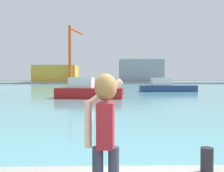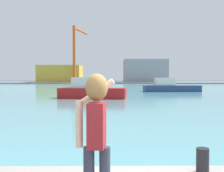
% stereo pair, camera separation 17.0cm
% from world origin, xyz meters
% --- Properties ---
extents(ground_plane, '(220.00, 220.00, 0.00)m').
position_xyz_m(ground_plane, '(0.00, 50.00, 0.00)').
color(ground_plane, '#334751').
extents(harbor_water, '(140.00, 100.00, 0.02)m').
position_xyz_m(harbor_water, '(0.00, 52.00, 0.01)').
color(harbor_water, '#599EA8').
rests_on(harbor_water, ground_plane).
extents(far_shore_dock, '(140.00, 20.00, 0.41)m').
position_xyz_m(far_shore_dock, '(0.00, 92.00, 0.21)').
color(far_shore_dock, gray).
rests_on(far_shore_dock, ground_plane).
extents(person_photographer, '(0.53, 0.56, 1.74)m').
position_xyz_m(person_photographer, '(-0.71, 0.30, 1.53)').
color(person_photographer, '#2D3342').
rests_on(person_photographer, quay_promenade).
extents(harbor_bollard, '(0.22, 0.22, 0.44)m').
position_xyz_m(harbor_bollard, '(1.10, 1.61, 0.69)').
color(harbor_bollard, black).
rests_on(harbor_bollard, quay_promenade).
extents(boat_moored, '(6.97, 3.26, 2.13)m').
position_xyz_m(boat_moored, '(-2.48, 23.74, 0.77)').
color(boat_moored, '#B21919').
rests_on(boat_moored, harbor_water).
extents(boat_moored_2, '(8.34, 2.27, 2.05)m').
position_xyz_m(boat_moored_2, '(8.31, 35.71, 0.73)').
color(boat_moored_2, navy).
rests_on(boat_moored_2, harbor_water).
extents(warehouse_left, '(14.74, 12.30, 5.90)m').
position_xyz_m(warehouse_left, '(-18.39, 92.18, 3.36)').
color(warehouse_left, gold).
rests_on(warehouse_left, far_shore_dock).
extents(warehouse_right, '(14.84, 11.71, 7.85)m').
position_xyz_m(warehouse_right, '(11.83, 91.16, 4.34)').
color(warehouse_right, gray).
rests_on(warehouse_right, far_shore_dock).
extents(port_crane, '(3.93, 12.70, 18.73)m').
position_xyz_m(port_crane, '(-12.05, 85.81, 11.89)').
color(port_crane, '#D84C19').
rests_on(port_crane, far_shore_dock).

